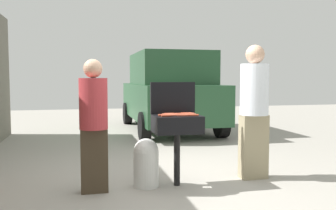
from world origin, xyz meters
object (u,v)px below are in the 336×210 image
object	(u,v)px
hot_dog_10	(169,114)
person_left	(94,121)
hot_dog_5	(166,116)
hot_dog_4	(188,114)
propane_tank	(146,162)
hot_dog_0	(171,115)
person_right	(254,107)
bbq_grill	(177,126)
hot_dog_2	(183,115)
hot_dog_9	(167,114)
hot_dog_1	(172,114)
parked_minivan	(169,91)
hot_dog_11	(184,114)
hot_dog_12	(186,113)
hot_dog_14	(163,115)
hot_dog_6	(189,114)
hot_dog_7	(193,115)
hot_dog_13	(182,114)
hot_dog_8	(191,115)
hot_dog_3	(179,114)

from	to	relation	value
hot_dog_10	person_left	world-z (taller)	person_left
hot_dog_5	hot_dog_10	size ratio (longest dim) A/B	1.00
hot_dog_4	propane_tank	world-z (taller)	hot_dog_4
hot_dog_0	person_right	bearing A→B (deg)	8.30
hot_dog_4	hot_dog_0	bearing A→B (deg)	-147.92
bbq_grill	hot_dog_10	size ratio (longest dim) A/B	6.95
hot_dog_0	hot_dog_2	bearing A→B (deg)	-17.21
hot_dog_4	hot_dog_9	size ratio (longest dim) A/B	1.00
hot_dog_0	hot_dog_1	xyz separation A→B (m)	(0.04, 0.10, 0.00)
hot_dog_4	hot_dog_5	size ratio (longest dim) A/B	1.00
parked_minivan	propane_tank	bearing A→B (deg)	73.33
person_left	parked_minivan	world-z (taller)	parked_minivan
parked_minivan	bbq_grill	bearing A→B (deg)	77.79
hot_dog_1	hot_dog_4	distance (m)	0.23
hot_dog_11	hot_dog_12	distance (m)	0.15
hot_dog_1	propane_tank	bearing A→B (deg)	175.88
hot_dog_1	hot_dog_14	xyz separation A→B (m)	(-0.13, -0.04, 0.00)
bbq_grill	hot_dog_9	xyz separation A→B (m)	(-0.12, 0.05, 0.15)
person_right	parked_minivan	size ratio (longest dim) A/B	0.41
hot_dog_2	hot_dog_6	world-z (taller)	same
bbq_grill	hot_dog_7	distance (m)	0.27
hot_dog_6	hot_dog_13	bearing A→B (deg)	-150.35
hot_dog_2	hot_dog_7	xyz separation A→B (m)	(0.14, -0.01, 0.00)
hot_dog_0	hot_dog_12	bearing A→B (deg)	42.29
hot_dog_9	person_right	world-z (taller)	person_right
hot_dog_7	hot_dog_4	bearing A→B (deg)	93.43
hot_dog_4	person_right	world-z (taller)	person_right
hot_dog_10	hot_dog_13	xyz separation A→B (m)	(0.14, -0.11, 0.00)
hot_dog_0	hot_dog_13	distance (m)	0.16
hot_dog_11	hot_dog_13	size ratio (longest dim) A/B	1.00
hot_dog_2	hot_dog_4	xyz separation A→B (m)	(0.12, 0.20, 0.00)
hot_dog_10	hot_dog_8	bearing A→B (deg)	-31.18
person_left	hot_dog_4	bearing A→B (deg)	1.53
hot_dog_10	parked_minivan	xyz separation A→B (m)	(1.13, 4.79, 0.11)
hot_dog_6	person_left	size ratio (longest dim) A/B	0.08
hot_dog_8	hot_dog_11	xyz separation A→B (m)	(-0.08, 0.06, 0.00)
propane_tank	bbq_grill	bearing A→B (deg)	-4.74
hot_dog_10	parked_minivan	distance (m)	4.93
hot_dog_1	person_right	xyz separation A→B (m)	(1.17, 0.08, 0.07)
hot_dog_3	person_left	bearing A→B (deg)	-174.92
propane_tank	hot_dog_4	bearing A→B (deg)	4.08
hot_dog_1	propane_tank	size ratio (longest dim) A/B	0.21
person_right	hot_dog_5	bearing A→B (deg)	-5.87
hot_dog_1	hot_dog_8	bearing A→B (deg)	-16.77
hot_dog_12	hot_dog_14	size ratio (longest dim) A/B	1.00
hot_dog_7	hot_dog_11	bearing A→B (deg)	120.97
hot_dog_7	hot_dog_10	bearing A→B (deg)	138.29
hot_dog_2	hot_dog_9	world-z (taller)	same
hot_dog_12	person_left	size ratio (longest dim) A/B	0.08
hot_dog_6	hot_dog_14	distance (m)	0.37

